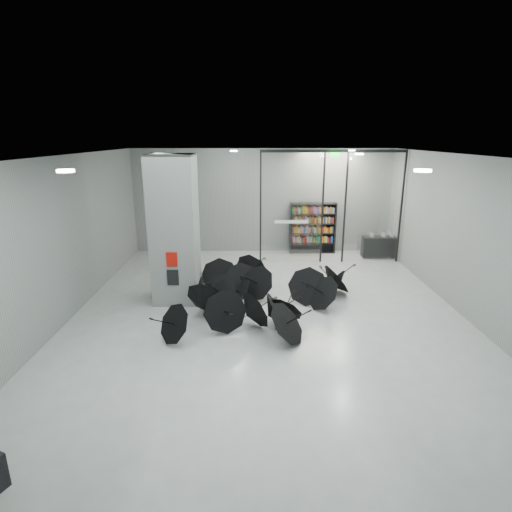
{
  "coord_description": "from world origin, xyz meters",
  "views": [
    {
      "loc": [
        -0.4,
        -8.8,
        4.43
      ],
      "look_at": [
        -0.3,
        1.5,
        1.4
      ],
      "focal_mm": 28.61,
      "sensor_mm": 36.0,
      "label": 1
    }
  ],
  "objects_px": {
    "bookshelf": "(313,228)",
    "shop_counter": "(380,247)",
    "column": "(175,230)",
    "umbrella_cluster": "(256,297)"
  },
  "relations": [
    {
      "from": "bookshelf",
      "to": "shop_counter",
      "type": "relative_size",
      "value": 1.47
    },
    {
      "from": "column",
      "to": "shop_counter",
      "type": "relative_size",
      "value": 2.99
    },
    {
      "from": "column",
      "to": "bookshelf",
      "type": "distance_m",
      "value": 6.6
    },
    {
      "from": "column",
      "to": "bookshelf",
      "type": "bearing_deg",
      "value": 46.79
    },
    {
      "from": "bookshelf",
      "to": "umbrella_cluster",
      "type": "distance_m",
      "value": 5.93
    },
    {
      "from": "column",
      "to": "bookshelf",
      "type": "relative_size",
      "value": 2.03
    },
    {
      "from": "column",
      "to": "bookshelf",
      "type": "height_order",
      "value": "column"
    },
    {
      "from": "column",
      "to": "shop_counter",
      "type": "bearing_deg",
      "value": 30.27
    },
    {
      "from": "bookshelf",
      "to": "column",
      "type": "bearing_deg",
      "value": -133.75
    },
    {
      "from": "column",
      "to": "umbrella_cluster",
      "type": "relative_size",
      "value": 0.73
    }
  ]
}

